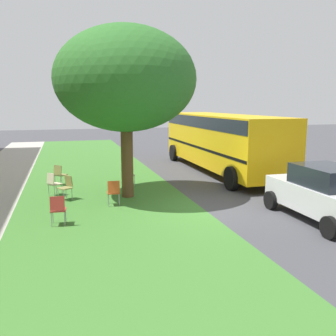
{
  "coord_description": "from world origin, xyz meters",
  "views": [
    {
      "loc": [
        -10.96,
        4.52,
        3.44
      ],
      "look_at": [
        1.51,
        0.96,
        1.14
      ],
      "focal_mm": 39.12,
      "sensor_mm": 36.0,
      "label": 1
    }
  ],
  "objects": [
    {
      "name": "ground",
      "position": [
        0.0,
        0.0,
        0.0
      ],
      "size": [
        80.0,
        80.0,
        0.0
      ],
      "primitive_type": "plane",
      "color": "#424247"
    },
    {
      "name": "grass_verge",
      "position": [
        0.0,
        3.2,
        0.0
      ],
      "size": [
        48.0,
        6.0,
        0.01
      ],
      "primitive_type": "cube",
      "color": "#3D752D",
      "rests_on": "ground"
    },
    {
      "name": "street_tree",
      "position": [
        2.23,
        2.32,
        4.26
      ],
      "size": [
        5.03,
        5.03,
        6.14
      ],
      "color": "brown",
      "rests_on": "ground"
    },
    {
      "name": "chair_0",
      "position": [
        3.12,
        4.98,
        0.52
      ],
      "size": [
        0.58,
        0.58,
        0.88
      ],
      "color": "beige",
      "rests_on": "ground"
    },
    {
      "name": "chair_1",
      "position": [
        4.9,
        4.76,
        0.52
      ],
      "size": [
        0.59,
        0.59,
        0.88
      ],
      "color": "olive",
      "rests_on": "ground"
    },
    {
      "name": "chair_2",
      "position": [
        -0.49,
        4.78,
        0.52
      ],
      "size": [
        0.46,
        0.45,
        0.88
      ],
      "color": "#B7332D",
      "rests_on": "ground"
    },
    {
      "name": "chair_3",
      "position": [
        4.17,
        1.93,
        0.52
      ],
      "size": [
        0.43,
        0.43,
        0.88
      ],
      "color": "#ADA393",
      "rests_on": "ground"
    },
    {
      "name": "chair_4",
      "position": [
        1.13,
        2.98,
        0.52
      ],
      "size": [
        0.45,
        0.44,
        0.88
      ],
      "color": "#C64C1E",
      "rests_on": "ground"
    },
    {
      "name": "chair_5",
      "position": [
        2.4,
        4.51,
        0.52
      ],
      "size": [
        0.58,
        0.58,
        0.88
      ],
      "color": "olive",
      "rests_on": "ground"
    },
    {
      "name": "parked_car",
      "position": [
        -2.13,
        -2.8,
        0.84
      ],
      "size": [
        3.7,
        1.92,
        1.65
      ],
      "color": "silver",
      "rests_on": "ground"
    },
    {
      "name": "school_bus",
      "position": [
        6.11,
        -3.12,
        1.76
      ],
      "size": [
        10.4,
        2.8,
        2.88
      ],
      "color": "yellow",
      "rests_on": "ground"
    }
  ]
}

